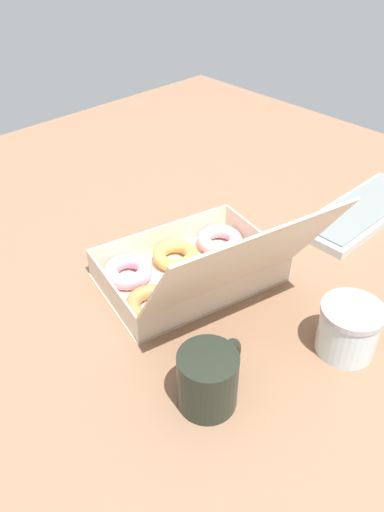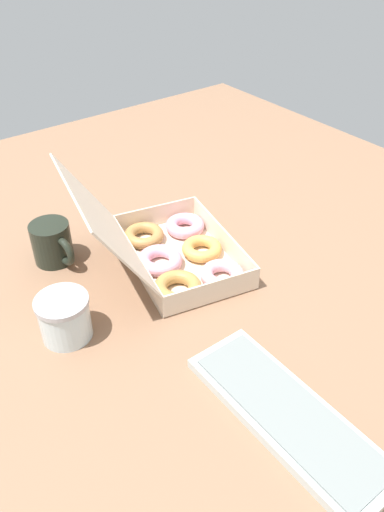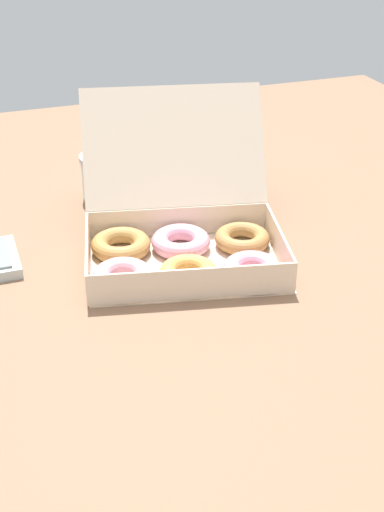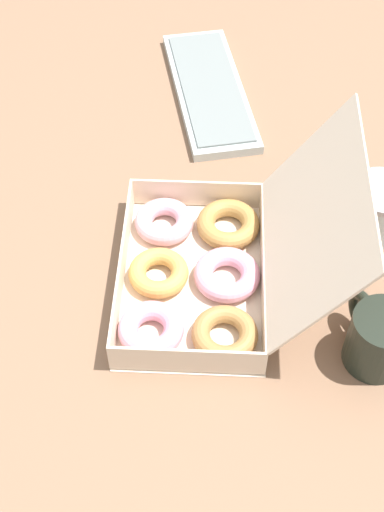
# 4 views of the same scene
# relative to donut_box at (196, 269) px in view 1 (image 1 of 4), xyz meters

# --- Properties ---
(ground_plane) EXTENTS (1.80, 1.80, 0.02)m
(ground_plane) POSITION_rel_donut_box_xyz_m (0.00, -0.00, -0.04)
(ground_plane) COLOR #866249
(donut_box) EXTENTS (0.39, 0.40, 0.24)m
(donut_box) POSITION_rel_donut_box_xyz_m (0.00, 0.00, 0.00)
(donut_box) COLOR beige
(donut_box) RESTS_ON ground_plane
(keyboard) EXTENTS (0.37, 0.13, 0.02)m
(keyboard) POSITION_rel_donut_box_xyz_m (-0.45, 0.09, -0.02)
(keyboard) COLOR #B6C1BE
(keyboard) RESTS_ON ground_plane
(coffee_mug) EXTENTS (0.13, 0.09, 0.09)m
(coffee_mug) POSITION_rel_donut_box_xyz_m (0.17, 0.21, 0.02)
(coffee_mug) COLOR black
(coffee_mug) RESTS_ON ground_plane
(glass_jar) EXTENTS (0.10, 0.10, 0.09)m
(glass_jar) POSITION_rel_donut_box_xyz_m (-0.06, 0.29, 0.01)
(glass_jar) COLOR silver
(glass_jar) RESTS_ON ground_plane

